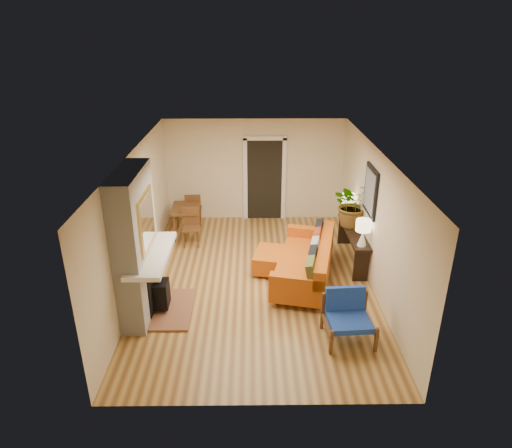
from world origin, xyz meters
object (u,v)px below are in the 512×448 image
object	(u,v)px
dining_table	(189,213)
lamp_far	(348,202)
blue_chair	(347,313)
lamp_near	(363,230)
sofa	(309,262)
houseplant	(353,204)
ottoman	(276,260)
console_table	(353,237)

from	to	relation	value
dining_table	lamp_far	xyz separation A→B (m)	(3.65, -0.65, 0.50)
blue_chair	lamp_near	size ratio (longest dim) A/B	1.51
sofa	dining_table	world-z (taller)	sofa
lamp_near	houseplant	distance (m)	1.00
houseplant	blue_chair	bearing A→B (deg)	-101.96
dining_table	lamp_far	bearing A→B (deg)	-10.13
ottoman	console_table	distance (m)	1.75
blue_chair	dining_table	world-z (taller)	dining_table
console_table	dining_table	bearing A→B (deg)	159.03
ottoman	blue_chair	size ratio (longest dim) A/B	1.23
console_table	houseplant	xyz separation A→B (m)	(-0.01, 0.28, 0.64)
ottoman	houseplant	world-z (taller)	houseplant
console_table	houseplant	distance (m)	0.69
sofa	lamp_far	xyz separation A→B (m)	(1.03, 1.53, 0.66)
ottoman	lamp_far	distance (m)	2.19
ottoman	houseplant	xyz separation A→B (m)	(1.65, 0.69, 0.97)
dining_table	houseplant	bearing A→B (deg)	-17.13
lamp_near	houseplant	world-z (taller)	houseplant
dining_table	ottoman	bearing A→B (deg)	-42.40
lamp_near	houseplant	xyz separation A→B (m)	(-0.01, 0.99, 0.15)
console_table	lamp_far	distance (m)	0.89
sofa	lamp_far	distance (m)	1.95
console_table	ottoman	bearing A→B (deg)	-165.91
ottoman	console_table	bearing A→B (deg)	14.09
sofa	lamp_far	size ratio (longest dim) A/B	4.60
console_table	houseplant	bearing A→B (deg)	92.07
blue_chair	sofa	bearing A→B (deg)	102.99
blue_chair	console_table	bearing A→B (deg)	76.59
blue_chair	console_table	size ratio (longest dim) A/B	0.44
dining_table	console_table	xyz separation A→B (m)	(3.65, -1.40, 0.01)
blue_chair	console_table	xyz separation A→B (m)	(0.61, 2.57, 0.15)
sofa	ottoman	size ratio (longest dim) A/B	2.50
blue_chair	houseplant	bearing A→B (deg)	78.04
dining_table	blue_chair	bearing A→B (deg)	-52.59
ottoman	blue_chair	xyz separation A→B (m)	(1.05, -2.16, 0.18)
blue_chair	houseplant	xyz separation A→B (m)	(0.60, 2.85, 0.78)
dining_table	lamp_far	world-z (taller)	lamp_far
sofa	houseplant	bearing A→B (deg)	46.06
dining_table	console_table	world-z (taller)	dining_table
ottoman	dining_table	distance (m)	2.71
lamp_far	houseplant	world-z (taller)	houseplant
houseplant	sofa	bearing A→B (deg)	-133.94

